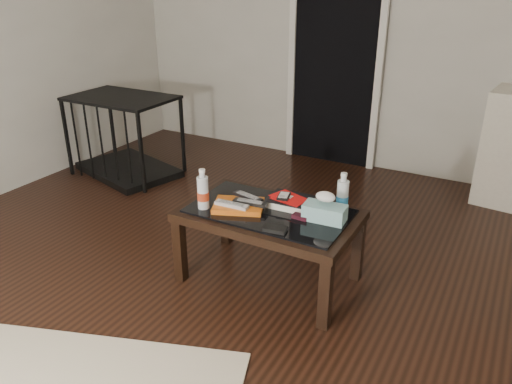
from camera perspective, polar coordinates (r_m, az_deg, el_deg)
ground at (r=2.87m, az=-2.40°, el=-12.80°), size 5.00×5.00×0.00m
doorway at (r=4.75m, az=9.08°, el=15.32°), size 0.90×0.08×2.07m
coffee_table at (r=2.88m, az=1.54°, el=-3.24°), size 1.00×0.60×0.46m
pet_crate at (r=4.70m, az=-14.58°, el=4.78°), size 1.03×0.83×0.71m
magazines at (r=2.87m, az=-2.01°, el=-1.57°), size 0.34×0.30×0.03m
remote_silver at (r=2.83m, az=-2.80°, el=-1.43°), size 0.20×0.06×0.02m
remote_black_front at (r=2.85m, az=-0.69°, el=-1.19°), size 0.20×0.07×0.02m
remote_black_back at (r=2.92m, az=-0.94°, el=-0.52°), size 0.21×0.09×0.02m
textbook at (r=2.91m, az=3.92°, el=-1.11°), size 0.26×0.21×0.05m
dvd_mailers at (r=2.90m, az=3.69°, el=-0.58°), size 0.22×0.19×0.01m
ipod at (r=2.89m, az=3.20°, el=-0.46°), size 0.09×0.12×0.02m
flip_phone at (r=2.76m, az=5.11°, el=-2.84°), size 0.09×0.05×0.02m
wallet at (r=2.63m, az=2.21°, el=-4.25°), size 0.13×0.09×0.02m
water_bottle_left at (r=2.85m, az=-6.10°, el=0.37°), size 0.07×0.07×0.24m
water_bottle_right at (r=2.82m, az=9.88°, el=-0.09°), size 0.07×0.07×0.24m
tissue_box at (r=2.75m, az=7.85°, el=-2.34°), size 0.24×0.14×0.09m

